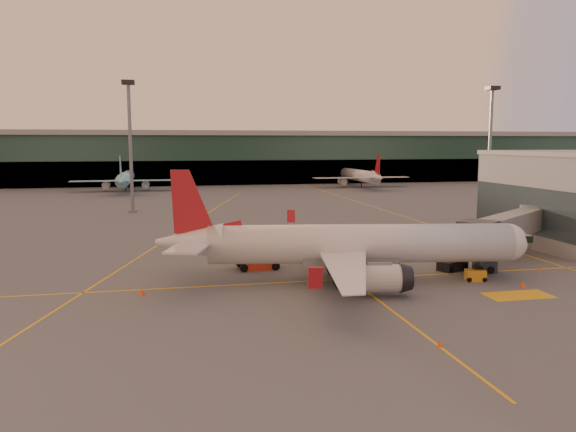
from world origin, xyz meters
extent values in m
plane|color=#4C4F54|center=(0.00, 0.00, 0.00)|extent=(600.00, 600.00, 0.00)
cube|color=gold|center=(0.00, 5.00, 0.01)|extent=(80.00, 0.25, 0.01)
cube|color=gold|center=(-10.00, 45.00, 0.01)|extent=(31.30, 115.98, 0.01)
cube|color=gold|center=(30.00, 70.00, 0.01)|extent=(0.25, 160.00, 0.01)
cube|color=gold|center=(5.00, -8.00, 0.01)|extent=(0.25, 30.00, 0.01)
cube|color=gold|center=(18.00, -4.00, 0.01)|extent=(6.00, 3.00, 0.01)
cube|color=#19382D|center=(0.00, 142.00, 8.00)|extent=(400.00, 18.00, 16.00)
cube|color=gray|center=(0.00, 142.00, 16.80)|extent=(400.00, 20.00, 1.60)
cube|color=black|center=(0.00, 133.50, 4.00)|extent=(400.00, 1.00, 8.00)
cube|color=#2D3D47|center=(33.05, 18.00, 5.00)|extent=(0.30, 21.60, 6.00)
cylinder|color=slate|center=(-20.00, 66.00, 12.50)|extent=(0.70, 0.70, 25.00)
cube|color=black|center=(-20.00, 66.00, 25.20)|extent=(2.40, 2.40, 0.80)
cube|color=slate|center=(-20.00, 66.00, 0.25)|extent=(1.60, 1.60, 0.50)
cylinder|color=slate|center=(55.00, 62.00, 12.50)|extent=(0.70, 0.70, 25.00)
cube|color=black|center=(55.00, 62.00, 25.20)|extent=(2.40, 2.40, 0.80)
cube|color=slate|center=(55.00, 62.00, 0.25)|extent=(1.60, 1.60, 0.50)
cylinder|color=silver|center=(5.63, 3.90, 3.83)|extent=(30.04, 8.56, 3.83)
sphere|color=silver|center=(20.34, 1.51, 3.83)|extent=(3.75, 3.75, 3.75)
cube|color=black|center=(21.41, 1.34, 4.30)|extent=(2.10, 2.73, 0.67)
cone|color=silver|center=(-10.88, 6.58, 4.11)|extent=(7.04, 4.64, 3.64)
cube|color=silver|center=(-11.05, 3.29, 4.21)|extent=(4.78, 6.82, 0.19)
cylinder|color=silver|center=(5.41, -1.96, 1.72)|extent=(4.35, 3.10, 2.49)
cylinder|color=black|center=(3.07, 1.79, 0.86)|extent=(1.91, 1.60, 1.72)
cylinder|color=black|center=(3.07, 1.79, 1.39)|extent=(0.34, 0.34, 1.05)
cube|color=silver|center=(-10.00, 9.75, 4.21)|extent=(3.22, 6.24, 0.19)
cylinder|color=silver|center=(7.28, 9.52, 1.72)|extent=(4.35, 3.10, 2.49)
cylinder|color=black|center=(3.87, 6.70, 0.86)|extent=(1.91, 1.60, 1.72)
cylinder|color=black|center=(3.87, 6.70, 1.39)|extent=(0.34, 0.34, 1.05)
cube|color=slate|center=(4.55, 4.07, 2.58)|extent=(9.82, 4.54, 1.53)
cylinder|color=black|center=(17.47, 1.98, 0.86)|extent=(1.31, 0.95, 1.21)
cube|color=slate|center=(26.10, 9.90, 4.13)|extent=(17.39, 14.26, 2.70)
cube|color=#2D3035|center=(18.70, 4.40, 4.13)|extent=(4.77, 4.77, 3.00)
cube|color=#2D3035|center=(20.20, 5.30, 1.20)|extent=(1.60, 2.40, 2.40)
cylinder|color=black|center=(20.20, 4.20, 0.40)|extent=(0.80, 0.40, 0.80)
cylinder|color=black|center=(20.20, 6.40, 0.40)|extent=(0.80, 0.40, 0.80)
cylinder|color=slate|center=(26.10, 9.90, 1.41)|extent=(0.50, 0.50, 2.83)
cylinder|color=slate|center=(34.00, 16.00, 4.13)|extent=(4.40, 4.40, 3.00)
cylinder|color=slate|center=(34.00, 16.00, 1.41)|extent=(2.40, 2.40, 2.83)
cube|color=red|center=(-3.44, 11.50, 0.73)|extent=(3.22, 2.48, 1.45)
cube|color=silver|center=(-3.73, 11.49, 3.01)|extent=(5.74, 2.70, 2.72)
cylinder|color=black|center=(-5.13, 10.25, 0.44)|extent=(0.89, 0.38, 0.87)
cylinder|color=black|center=(-1.64, 10.43, 0.44)|extent=(0.89, 0.38, 0.87)
cube|color=#C38518|center=(17.02, 1.69, 0.57)|extent=(2.08, 1.49, 1.14)
cylinder|color=black|center=(16.19, 1.37, 0.24)|extent=(0.51, 0.33, 0.47)
cylinder|color=black|center=(17.67, 1.07, 0.24)|extent=(0.51, 0.33, 0.47)
cube|color=black|center=(17.12, 6.58, 0.52)|extent=(3.64, 2.83, 1.04)
cube|color=#C38518|center=(17.12, 6.58, 1.23)|extent=(1.82, 1.92, 0.85)
cylinder|color=black|center=(16.37, 5.43, 0.33)|extent=(0.72, 0.52, 0.66)
cylinder|color=black|center=(18.47, 6.32, 0.33)|extent=(0.72, 0.52, 0.66)
cone|color=#F6480C|center=(25.78, 3.89, 0.25)|extent=(0.40, 0.40, 0.50)
cube|color=#F6480C|center=(25.78, 3.89, 0.01)|extent=(0.34, 0.34, 0.03)
cone|color=#F6480C|center=(-15.35, 3.18, 0.32)|extent=(0.50, 0.50, 0.63)
cube|color=#F6480C|center=(-15.35, 3.18, 0.02)|extent=(0.43, 0.43, 0.03)
cone|color=#F6480C|center=(5.01, -14.43, 0.25)|extent=(0.39, 0.39, 0.50)
cube|color=#F6480C|center=(5.01, -14.43, 0.01)|extent=(0.34, 0.34, 0.03)
cone|color=#F6480C|center=(4.12, 21.98, 0.28)|extent=(0.44, 0.44, 0.56)
cube|color=#F6480C|center=(4.12, 21.98, 0.01)|extent=(0.38, 0.38, 0.03)
cone|color=#F6480C|center=(20.11, -1.60, 0.32)|extent=(0.50, 0.50, 0.64)
cube|color=#F6480C|center=(20.11, -1.60, 0.02)|extent=(0.43, 0.43, 0.03)
camera|label=1|loc=(-12.57, -48.03, 13.74)|focal=35.00mm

